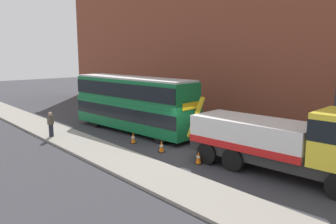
# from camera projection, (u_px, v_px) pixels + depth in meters

# --- Properties ---
(ground_plane) EXTENTS (120.00, 120.00, 0.00)m
(ground_plane) POSITION_uv_depth(u_px,v_px,m) (189.00, 151.00, 20.38)
(ground_plane) COLOR #38383D
(near_kerb) EXTENTS (60.00, 2.80, 0.15)m
(near_kerb) POSITION_uv_depth(u_px,v_px,m) (132.00, 165.00, 17.64)
(near_kerb) COLOR gray
(near_kerb) RESTS_ON ground_plane
(building_facade) EXTENTS (60.00, 1.50, 16.00)m
(building_facade) POSITION_uv_depth(u_px,v_px,m) (276.00, 21.00, 24.63)
(building_facade) COLOR brown
(building_facade) RESTS_ON ground_plane
(recovery_tow_truck) EXTENTS (10.23, 3.43, 3.67)m
(recovery_tow_truck) POSITION_uv_depth(u_px,v_px,m) (286.00, 140.00, 16.05)
(recovery_tow_truck) COLOR #2D2D2D
(recovery_tow_truck) RESTS_ON ground_plane
(double_decker_bus) EXTENTS (11.19, 3.53, 4.06)m
(double_decker_bus) POSITION_uv_depth(u_px,v_px,m) (133.00, 102.00, 25.06)
(double_decker_bus) COLOR #146B38
(double_decker_bus) RESTS_ON ground_plane
(pedestrian_onlooker) EXTENTS (0.44, 0.48, 1.71)m
(pedestrian_onlooker) POSITION_uv_depth(u_px,v_px,m) (51.00, 125.00, 23.19)
(pedestrian_onlooker) COLOR #232333
(pedestrian_onlooker) RESTS_ON near_kerb
(traffic_cone_near_bus) EXTENTS (0.36, 0.36, 0.72)m
(traffic_cone_near_bus) POSITION_uv_depth(u_px,v_px,m) (133.00, 138.00, 22.10)
(traffic_cone_near_bus) COLOR orange
(traffic_cone_near_bus) RESTS_ON ground_plane
(traffic_cone_midway) EXTENTS (0.36, 0.36, 0.72)m
(traffic_cone_midway) POSITION_uv_depth(u_px,v_px,m) (161.00, 147.00, 20.13)
(traffic_cone_midway) COLOR orange
(traffic_cone_midway) RESTS_ON ground_plane
(traffic_cone_near_truck) EXTENTS (0.36, 0.36, 0.72)m
(traffic_cone_near_truck) POSITION_uv_depth(u_px,v_px,m) (198.00, 158.00, 18.04)
(traffic_cone_near_truck) COLOR orange
(traffic_cone_near_truck) RESTS_ON ground_plane
(street_lamp) EXTENTS (0.36, 0.36, 5.83)m
(street_lamp) POSITION_uv_depth(u_px,v_px,m) (336.00, 94.00, 19.89)
(street_lamp) COLOR #38383D
(street_lamp) RESTS_ON ground_plane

